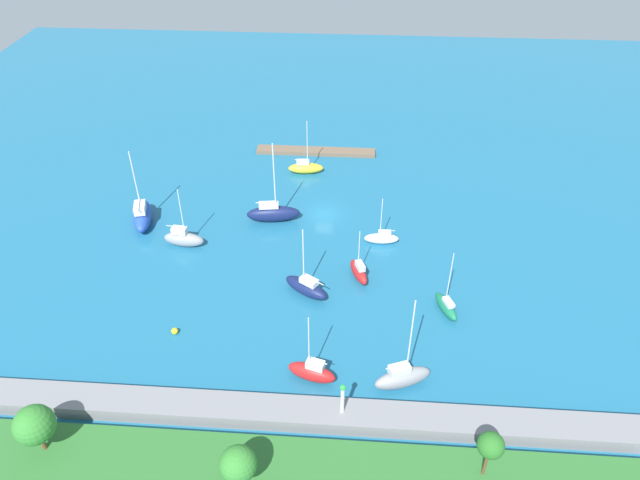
{
  "coord_description": "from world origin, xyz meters",
  "views": [
    {
      "loc": [
        -4.31,
        68.94,
        47.48
      ],
      "look_at": [
        0.0,
        8.21,
        1.5
      ],
      "focal_mm": 32.92,
      "sensor_mm": 36.0,
      "label": 1
    }
  ],
  "objects_px": {
    "sailboat_navy_center_basin": "(273,213)",
    "sailboat_white_off_beacon": "(382,238)",
    "park_tree_center": "(238,464)",
    "sailboat_navy_east_end": "(306,287)",
    "sailboat_blue_lone_south": "(142,215)",
    "sailboat_yellow_by_breakwater": "(306,168)",
    "harbor_beacon": "(343,397)",
    "sailboat_gray_along_channel": "(402,377)",
    "sailboat_red_inner_mooring": "(359,271)",
    "sailboat_gray_mid_basin": "(184,238)",
    "pier_dock": "(316,151)",
    "park_tree_west": "(34,425)",
    "park_tree_mideast": "(491,446)",
    "sailboat_green_near_pier": "(446,306)",
    "sailboat_red_far_north": "(312,372)",
    "mooring_buoy_yellow": "(175,331)"
  },
  "relations": [
    {
      "from": "sailboat_navy_center_basin",
      "to": "sailboat_yellow_by_breakwater",
      "type": "distance_m",
      "value": 13.84
    },
    {
      "from": "sailboat_blue_lone_south",
      "to": "sailboat_gray_along_channel",
      "type": "bearing_deg",
      "value": -140.91
    },
    {
      "from": "park_tree_mideast",
      "to": "sailboat_red_far_north",
      "type": "bearing_deg",
      "value": -32.79
    },
    {
      "from": "harbor_beacon",
      "to": "sailboat_gray_along_channel",
      "type": "distance_m",
      "value": 7.95
    },
    {
      "from": "harbor_beacon",
      "to": "sailboat_white_off_beacon",
      "type": "xyz_separation_m",
      "value": [
        -4.12,
        -28.45,
        -2.88
      ]
    },
    {
      "from": "sailboat_red_inner_mooring",
      "to": "sailboat_white_off_beacon",
      "type": "bearing_deg",
      "value": -43.99
    },
    {
      "from": "pier_dock",
      "to": "harbor_beacon",
      "type": "relative_size",
      "value": 5.29
    },
    {
      "from": "sailboat_white_off_beacon",
      "to": "sailboat_red_inner_mooring",
      "type": "relative_size",
      "value": 1.01
    },
    {
      "from": "sailboat_navy_center_basin",
      "to": "sailboat_red_inner_mooring",
      "type": "xyz_separation_m",
      "value": [
        -12.12,
        11.45,
        -0.28
      ]
    },
    {
      "from": "park_tree_mideast",
      "to": "sailboat_gray_along_channel",
      "type": "relative_size",
      "value": 0.46
    },
    {
      "from": "park_tree_mideast",
      "to": "sailboat_gray_mid_basin",
      "type": "bearing_deg",
      "value": -42.27
    },
    {
      "from": "sailboat_yellow_by_breakwater",
      "to": "sailboat_navy_center_basin",
      "type": "bearing_deg",
      "value": -109.37
    },
    {
      "from": "pier_dock",
      "to": "sailboat_gray_along_channel",
      "type": "bearing_deg",
      "value": 104.48
    },
    {
      "from": "sailboat_gray_mid_basin",
      "to": "sailboat_navy_east_end",
      "type": "xyz_separation_m",
      "value": [
        -16.98,
        8.3,
        -0.09
      ]
    },
    {
      "from": "pier_dock",
      "to": "sailboat_white_off_beacon",
      "type": "distance_m",
      "value": 26.4
    },
    {
      "from": "sailboat_navy_center_basin",
      "to": "sailboat_white_off_beacon",
      "type": "bearing_deg",
      "value": -23.18
    },
    {
      "from": "harbor_beacon",
      "to": "sailboat_red_inner_mooring",
      "type": "bearing_deg",
      "value": -93.27
    },
    {
      "from": "mooring_buoy_yellow",
      "to": "sailboat_gray_along_channel",
      "type": "bearing_deg",
      "value": 167.7
    },
    {
      "from": "park_tree_west",
      "to": "sailboat_blue_lone_south",
      "type": "height_order",
      "value": "sailboat_blue_lone_south"
    },
    {
      "from": "park_tree_center",
      "to": "sailboat_navy_center_basin",
      "type": "distance_m",
      "value": 40.42
    },
    {
      "from": "sailboat_red_inner_mooring",
      "to": "park_tree_mideast",
      "type": "bearing_deg",
      "value": -179.32
    },
    {
      "from": "park_tree_center",
      "to": "sailboat_red_inner_mooring",
      "type": "height_order",
      "value": "sailboat_red_inner_mooring"
    },
    {
      "from": "park_tree_mideast",
      "to": "sailboat_blue_lone_south",
      "type": "relative_size",
      "value": 0.48
    },
    {
      "from": "harbor_beacon",
      "to": "sailboat_red_inner_mooring",
      "type": "xyz_separation_m",
      "value": [
        -1.21,
        -21.1,
        -2.67
      ]
    },
    {
      "from": "sailboat_gray_along_channel",
      "to": "sailboat_navy_center_basin",
      "type": "bearing_deg",
      "value": 99.71
    },
    {
      "from": "sailboat_gray_mid_basin",
      "to": "mooring_buoy_yellow",
      "type": "distance_m",
      "value": 16.22
    },
    {
      "from": "park_tree_mideast",
      "to": "park_tree_west",
      "type": "distance_m",
      "value": 38.77
    },
    {
      "from": "sailboat_red_inner_mooring",
      "to": "sailboat_gray_mid_basin",
      "type": "bearing_deg",
      "value": 55.51
    },
    {
      "from": "sailboat_red_far_north",
      "to": "mooring_buoy_yellow",
      "type": "distance_m",
      "value": 16.54
    },
    {
      "from": "sailboat_red_inner_mooring",
      "to": "sailboat_blue_lone_south",
      "type": "bearing_deg",
      "value": 50.19
    },
    {
      "from": "park_tree_mideast",
      "to": "sailboat_gray_along_channel",
      "type": "bearing_deg",
      "value": -56.7
    },
    {
      "from": "sailboat_red_far_north",
      "to": "sailboat_gray_mid_basin",
      "type": "relative_size",
      "value": 0.98
    },
    {
      "from": "sailboat_red_inner_mooring",
      "to": "park_tree_west",
      "type": "bearing_deg",
      "value": 111.4
    },
    {
      "from": "park_tree_mideast",
      "to": "sailboat_gray_along_channel",
      "type": "xyz_separation_m",
      "value": [
        6.49,
        -9.88,
        -3.81
      ]
    },
    {
      "from": "pier_dock",
      "to": "sailboat_yellow_by_breakwater",
      "type": "distance_m",
      "value": 6.75
    },
    {
      "from": "park_tree_mideast",
      "to": "sailboat_navy_center_basin",
      "type": "bearing_deg",
      "value": -58.29
    },
    {
      "from": "sailboat_navy_center_basin",
      "to": "sailboat_gray_along_channel",
      "type": "relative_size",
      "value": 1.05
    },
    {
      "from": "park_tree_mideast",
      "to": "sailboat_green_near_pier",
      "type": "relative_size",
      "value": 0.64
    },
    {
      "from": "harbor_beacon",
      "to": "sailboat_yellow_by_breakwater",
      "type": "relative_size",
      "value": 0.42
    },
    {
      "from": "sailboat_blue_lone_south",
      "to": "sailboat_yellow_by_breakwater",
      "type": "bearing_deg",
      "value": -68.43
    },
    {
      "from": "sailboat_blue_lone_south",
      "to": "harbor_beacon",
      "type": "bearing_deg",
      "value": -150.92
    },
    {
      "from": "park_tree_center",
      "to": "sailboat_navy_east_end",
      "type": "distance_m",
      "value": 25.84
    },
    {
      "from": "park_tree_west",
      "to": "sailboat_navy_center_basin",
      "type": "xyz_separation_m",
      "value": [
        -15.5,
        -37.9,
        -2.99
      ]
    },
    {
      "from": "sailboat_red_inner_mooring",
      "to": "mooring_buoy_yellow",
      "type": "xyz_separation_m",
      "value": [
        20.12,
        10.93,
        -0.64
      ]
    },
    {
      "from": "pier_dock",
      "to": "sailboat_gray_mid_basin",
      "type": "xyz_separation_m",
      "value": [
        15.48,
        26.53,
        0.82
      ]
    },
    {
      "from": "sailboat_yellow_by_breakwater",
      "to": "sailboat_gray_along_channel",
      "type": "bearing_deg",
      "value": -77.43
    },
    {
      "from": "park_tree_mideast",
      "to": "sailboat_white_off_beacon",
      "type": "xyz_separation_m",
      "value": [
        8.23,
        -33.56,
        -4.23
      ]
    },
    {
      "from": "sailboat_navy_center_basin",
      "to": "sailboat_gray_along_channel",
      "type": "xyz_separation_m",
      "value": [
        -16.78,
        27.79,
        -0.08
      ]
    },
    {
      "from": "harbor_beacon",
      "to": "sailboat_blue_lone_south",
      "type": "height_order",
      "value": "sailboat_blue_lone_south"
    },
    {
      "from": "sailboat_green_near_pier",
      "to": "sailboat_blue_lone_south",
      "type": "bearing_deg",
      "value": 48.35
    }
  ]
}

